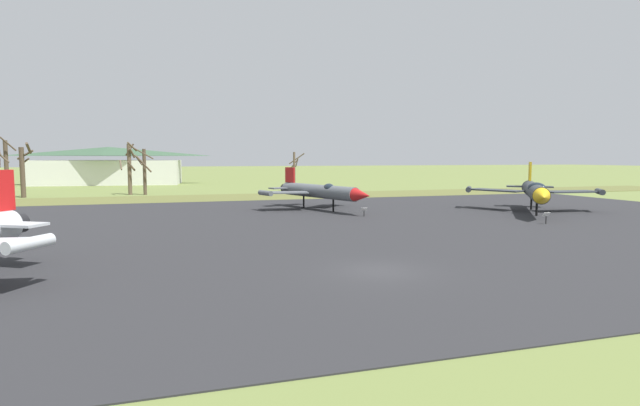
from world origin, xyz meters
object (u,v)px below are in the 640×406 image
jet_fighter_front_left (320,191)px  info_placard_front_left (364,211)px  jet_fighter_rear_center (535,191)px  info_placard_rear_center (546,217)px  visitor_building (109,166)px

jet_fighter_front_left → info_placard_front_left: bearing=-71.3°
jet_fighter_rear_center → info_placard_rear_center: size_ratio=14.47×
jet_fighter_front_left → info_placard_front_left: jet_fighter_front_left is taller
info_placard_front_left → jet_fighter_front_left: bearing=108.7°
info_placard_front_left → visitor_building: bearing=112.7°
jet_fighter_front_left → visitor_building: bearing=113.1°
jet_fighter_front_left → info_placard_front_left: (2.25, -6.62, -1.47)m
info_placard_rear_center → visitor_building: size_ratio=0.03×
info_placard_rear_center → info_placard_front_left: bearing=142.7°
jet_fighter_rear_center → info_placard_rear_center: 8.79m
info_placard_front_left → visitor_building: visitor_building is taller
jet_fighter_front_left → visitor_building: (-26.18, 61.37, 1.68)m
jet_fighter_front_left → jet_fighter_rear_center: 21.23m
info_placard_rear_center → visitor_building: visitor_building is taller
jet_fighter_front_left → jet_fighter_rear_center: size_ratio=0.99×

